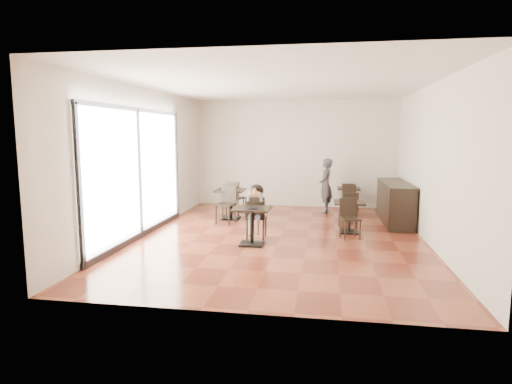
% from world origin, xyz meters
% --- Properties ---
extents(floor, '(6.00, 8.00, 0.01)m').
position_xyz_m(floor, '(0.00, 0.00, 0.00)').
color(floor, brown).
rests_on(floor, ground).
extents(ceiling, '(6.00, 8.00, 0.01)m').
position_xyz_m(ceiling, '(0.00, 0.00, 3.20)').
color(ceiling, white).
rests_on(ceiling, floor).
extents(wall_back, '(6.00, 0.01, 3.20)m').
position_xyz_m(wall_back, '(0.00, 4.00, 1.60)').
color(wall_back, beige).
rests_on(wall_back, floor).
extents(wall_front, '(6.00, 0.01, 3.20)m').
position_xyz_m(wall_front, '(0.00, -4.00, 1.60)').
color(wall_front, beige).
rests_on(wall_front, floor).
extents(wall_left, '(0.01, 8.00, 3.20)m').
position_xyz_m(wall_left, '(-3.00, 0.00, 1.60)').
color(wall_left, beige).
rests_on(wall_left, floor).
extents(wall_right, '(0.01, 8.00, 3.20)m').
position_xyz_m(wall_right, '(3.00, 0.00, 1.60)').
color(wall_right, beige).
rests_on(wall_right, floor).
extents(storefront_window, '(0.04, 4.50, 2.60)m').
position_xyz_m(storefront_window, '(-2.97, -0.50, 1.40)').
color(storefront_window, white).
rests_on(storefront_window, floor).
extents(child_table, '(0.72, 0.72, 0.76)m').
position_xyz_m(child_table, '(-0.49, -0.75, 0.38)').
color(child_table, black).
rests_on(child_table, floor).
extents(child_chair, '(0.41, 0.41, 0.91)m').
position_xyz_m(child_chair, '(-0.49, -0.20, 0.45)').
color(child_chair, black).
rests_on(child_chair, floor).
extents(child, '(0.41, 0.57, 1.14)m').
position_xyz_m(child, '(-0.49, -0.20, 0.57)').
color(child, slate).
rests_on(child, child_chair).
extents(plate, '(0.26, 0.26, 0.02)m').
position_xyz_m(plate, '(-0.49, -0.85, 0.76)').
color(plate, black).
rests_on(plate, child_table).
extents(pizza_slice, '(0.27, 0.20, 0.06)m').
position_xyz_m(pizza_slice, '(-0.49, -0.39, 0.99)').
color(pizza_slice, tan).
rests_on(pizza_slice, child).
extents(adult_patron, '(0.40, 0.57, 1.52)m').
position_xyz_m(adult_patron, '(0.94, 3.15, 0.76)').
color(adult_patron, '#39393E').
rests_on(adult_patron, floor).
extents(cafe_table_mid, '(0.81, 0.81, 0.70)m').
position_xyz_m(cafe_table_mid, '(1.47, 0.65, 0.35)').
color(cafe_table_mid, black).
rests_on(cafe_table_mid, floor).
extents(cafe_table_left, '(0.88, 0.88, 0.77)m').
position_xyz_m(cafe_table_left, '(-1.49, 1.74, 0.39)').
color(cafe_table_left, black).
rests_on(cafe_table_left, floor).
extents(cafe_table_back, '(0.66, 0.66, 0.66)m').
position_xyz_m(cafe_table_back, '(1.59, 3.45, 0.33)').
color(cafe_table_back, black).
rests_on(cafe_table_back, floor).
extents(chair_mid_a, '(0.47, 0.47, 0.85)m').
position_xyz_m(chair_mid_a, '(1.47, 1.20, 0.42)').
color(chair_mid_a, black).
rests_on(chair_mid_a, floor).
extents(chair_mid_b, '(0.47, 0.47, 0.85)m').
position_xyz_m(chair_mid_b, '(1.47, 0.10, 0.42)').
color(chair_mid_b, black).
rests_on(chair_mid_b, floor).
extents(chair_left_a, '(0.50, 0.50, 0.93)m').
position_xyz_m(chair_left_a, '(-1.49, 2.29, 0.46)').
color(chair_left_a, black).
rests_on(chair_left_a, floor).
extents(chair_left_b, '(0.50, 0.50, 0.93)m').
position_xyz_m(chair_left_b, '(-1.49, 1.19, 0.46)').
color(chair_left_b, black).
rests_on(chair_left_b, floor).
extents(chair_back_a, '(0.38, 0.38, 0.80)m').
position_xyz_m(chair_back_a, '(1.59, 3.50, 0.40)').
color(chair_back_a, black).
rests_on(chair_back_a, floor).
extents(chair_back_b, '(0.38, 0.38, 0.80)m').
position_xyz_m(chair_back_b, '(1.59, 2.90, 0.40)').
color(chair_back_b, black).
rests_on(chair_back_b, floor).
extents(service_counter, '(0.60, 2.40, 1.00)m').
position_xyz_m(service_counter, '(2.65, 2.00, 0.50)').
color(service_counter, black).
rests_on(service_counter, floor).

